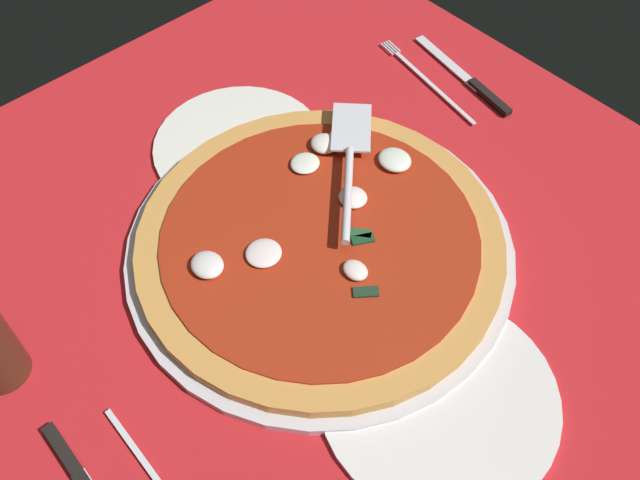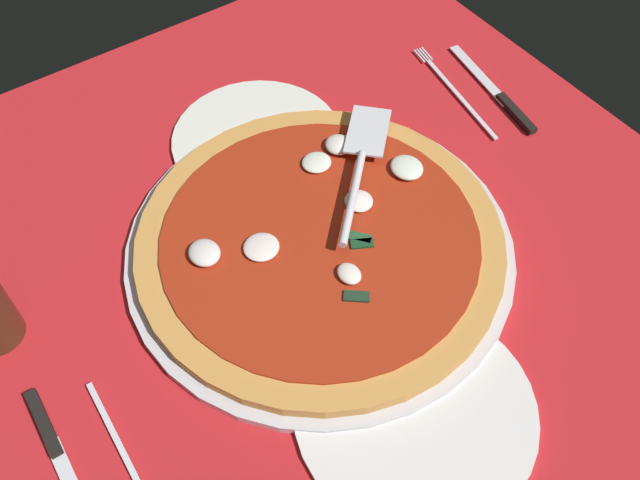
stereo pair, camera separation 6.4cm
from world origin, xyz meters
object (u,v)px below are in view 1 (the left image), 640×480
(dinner_plate_left, at_px, (439,397))
(pizza_server, at_px, (350,161))
(dinner_plate_right, at_px, (239,146))
(pizza, at_px, (320,239))
(place_setting_near, at_px, (449,83))

(dinner_plate_left, height_order, pizza_server, pizza_server)
(dinner_plate_right, relative_size, pizza, 0.53)
(dinner_plate_left, distance_m, pizza, 0.23)
(pizza, xyz_separation_m, place_setting_near, (0.09, -0.34, -0.02))
(pizza, distance_m, pizza_server, 0.11)
(dinner_plate_left, xyz_separation_m, pizza_server, (0.27, -0.13, 0.04))
(dinner_plate_left, xyz_separation_m, pizza, (0.22, -0.04, 0.02))
(dinner_plate_right, height_order, pizza, pizza)
(dinner_plate_right, distance_m, place_setting_near, 0.32)
(pizza, xyz_separation_m, pizza_server, (0.05, -0.09, 0.03))
(place_setting_near, bearing_deg, pizza, 115.24)
(dinner_plate_right, bearing_deg, pizza, 170.16)
(dinner_plate_right, relative_size, place_setting_near, 0.97)
(dinner_plate_left, xyz_separation_m, place_setting_near, (0.31, -0.37, -0.00))
(place_setting_near, bearing_deg, pizza_server, 110.19)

